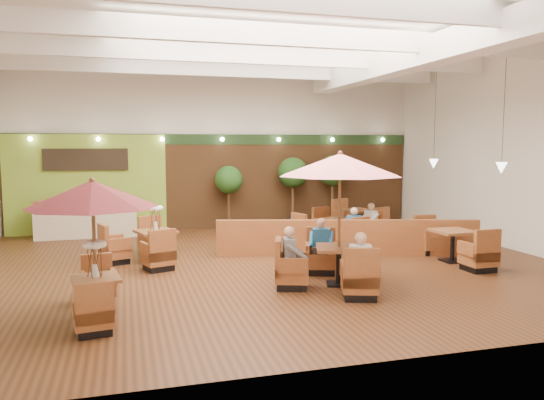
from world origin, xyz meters
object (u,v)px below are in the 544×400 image
object	(u,v)px
table_4	(452,246)
diner_1	(321,240)
diner_0	(360,258)
diner_3	(353,224)
table_0	(93,212)
table_3	(145,244)
table_5	(358,223)
topiary_1	(293,175)
topiary_2	(333,173)
diner_2	(292,251)
table_1	(336,189)
topiary_0	(229,182)
service_counter	(87,219)
diner_4	(370,219)
booth_divider	(348,238)
table_2	(339,182)

from	to	relation	value
table_4	diner_1	world-z (taller)	diner_1
diner_0	diner_3	xyz separation A→B (m)	(1.68, 4.05, -0.02)
table_0	table_3	size ratio (longest dim) A/B	0.85
table_4	table_5	world-z (taller)	table_5
table_4	topiary_1	world-z (taller)	topiary_1
diner_0	topiary_2	bearing A→B (deg)	88.37
table_3	diner_2	xyz separation A→B (m)	(2.74, -3.28, 0.30)
table_3	diner_2	bearing A→B (deg)	-68.04
topiary_1	diner_0	bearing A→B (deg)	-99.51
table_0	diner_0	distance (m)	4.82
table_0	table_3	bearing A→B (deg)	68.34
table_0	topiary_1	size ratio (longest dim) A/B	0.97
table_1	diner_2	bearing A→B (deg)	-161.42
topiary_1	diner_3	world-z (taller)	topiary_1
topiary_0	diner_3	distance (m)	5.21
service_counter	topiary_0	xyz separation A→B (m)	(4.53, 0.20, 1.03)
table_3	diner_0	bearing A→B (deg)	-66.75
topiary_1	diner_4	bearing A→B (deg)	-70.83
booth_divider	topiary_0	xyz separation A→B (m)	(-2.17, 4.93, 1.15)
service_counter	topiary_2	world-z (taller)	topiary_2
table_5	topiary_2	world-z (taller)	topiary_2
table_3	table_0	bearing A→B (deg)	-121.16
service_counter	topiary_1	size ratio (longest dim) A/B	1.23
topiary_0	service_counter	bearing A→B (deg)	-177.47
topiary_2	diner_0	size ratio (longest dim) A/B	3.07
table_1	table_4	distance (m)	4.14
diner_2	diner_0	bearing A→B (deg)	54.99
table_4	diner_4	size ratio (longest dim) A/B	3.66
table_3	topiary_1	world-z (taller)	topiary_1
diner_4	diner_0	bearing A→B (deg)	136.59
table_2	table_4	distance (m)	3.62
table_4	table_0	bearing A→B (deg)	-167.51
table_2	diner_3	xyz separation A→B (m)	(0.00, -0.97, -1.06)
diner_1	diner_2	distance (m)	1.43
table_4	table_5	distance (m)	4.20
table_1	topiary_1	world-z (taller)	table_1
diner_0	diner_4	bearing A→B (deg)	79.35
table_1	table_3	size ratio (longest dim) A/B	1.03
booth_divider	diner_3	xyz separation A→B (m)	(0.34, 0.45, 0.27)
topiary_1	diner_4	distance (m)	3.87
table_4	diner_3	world-z (taller)	diner_3
table_4	diner_3	distance (m)	2.61
topiary_1	diner_3	xyz separation A→B (m)	(0.25, -4.48, -1.07)
topiary_2	diner_1	xyz separation A→B (m)	(-2.91, -6.52, -1.11)
topiary_1	diner_2	distance (m)	7.98
service_counter	booth_divider	distance (m)	8.21
service_counter	diner_4	size ratio (longest dim) A/B	4.10
table_3	table_5	size ratio (longest dim) A/B	0.94
topiary_2	diner_2	size ratio (longest dim) A/B	3.12
service_counter	topiary_1	world-z (taller)	topiary_1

